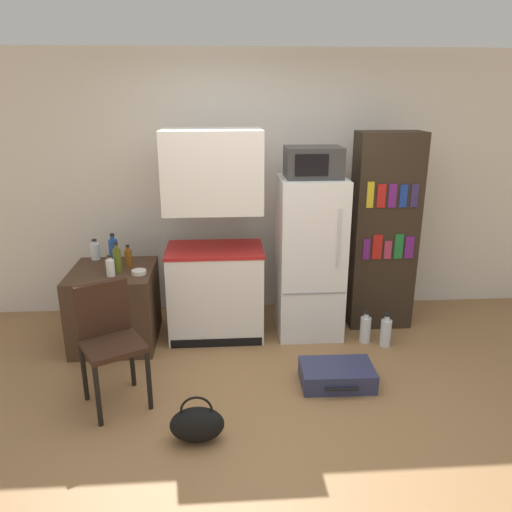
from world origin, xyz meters
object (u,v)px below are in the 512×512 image
object	(u,v)px
bottle_milk_white	(110,267)
bottle_blue_soda	(113,249)
kitchen_hutch	(214,244)
suitcase_large_flat	(337,375)
microwave	(313,162)
side_table	(115,306)
refrigerator	(310,258)
chair	(109,333)
bowl	(139,272)
bookshelf	(383,233)
water_bottle_middle	(365,329)
bottle_amber_beer	(128,257)
bottle_clear_short	(95,251)
bottle_olive_oil	(117,260)
handbag	(197,424)
water_bottle_front	(386,332)

from	to	relation	value
bottle_milk_white	bottle_blue_soda	xyz separation A→B (m)	(-0.05, 0.41, 0.03)
kitchen_hutch	suitcase_large_flat	size ratio (longest dim) A/B	3.31
microwave	kitchen_hutch	bearing A→B (deg)	179.68
side_table	refrigerator	world-z (taller)	refrigerator
microwave	chair	world-z (taller)	microwave
refrigerator	bowl	distance (m)	1.55
bookshelf	water_bottle_middle	size ratio (longest dim) A/B	6.06
side_table	bottle_blue_soda	world-z (taller)	bottle_blue_soda
bottle_amber_beer	bottle_clear_short	world-z (taller)	bottle_amber_beer
bottle_clear_short	chair	world-z (taller)	chair
kitchen_hutch	refrigerator	xyz separation A→B (m)	(0.88, -0.00, -0.15)
bottle_clear_short	water_bottle_middle	bearing A→B (deg)	-11.06
bookshelf	bottle_blue_soda	distance (m)	2.54
suitcase_large_flat	water_bottle_middle	size ratio (longest dim) A/B	1.87
bottle_olive_oil	bottle_amber_beer	bearing A→B (deg)	65.22
bowl	chair	world-z (taller)	chair
bottle_blue_soda	suitcase_large_flat	world-z (taller)	bottle_blue_soda
handbag	bottle_milk_white	bearing A→B (deg)	120.61
kitchen_hutch	bottle_blue_soda	size ratio (longest dim) A/B	7.27
bottle_clear_short	water_bottle_front	world-z (taller)	bottle_clear_short
side_table	bookshelf	world-z (taller)	bookshelf
refrigerator	bottle_milk_white	world-z (taller)	refrigerator
kitchen_hutch	bottle_olive_oil	size ratio (longest dim) A/B	6.97
refrigerator	bottle_clear_short	xyz separation A→B (m)	(-2.00, 0.22, 0.04)
kitchen_hutch	side_table	bearing A→B (deg)	-174.09
suitcase_large_flat	water_bottle_front	bearing A→B (deg)	47.00
bottle_amber_beer	water_bottle_middle	bearing A→B (deg)	-6.82
side_table	handbag	size ratio (longest dim) A/B	2.06
bottle_clear_short	suitcase_large_flat	distance (m)	2.48
water_bottle_front	refrigerator	bearing A→B (deg)	152.07
refrigerator	kitchen_hutch	bearing A→B (deg)	179.78
bowl	bottle_milk_white	bearing A→B (deg)	-173.11
chair	water_bottle_middle	distance (m)	2.29
bookshelf	suitcase_large_flat	size ratio (longest dim) A/B	3.25
side_table	bottle_amber_beer	size ratio (longest dim) A/B	3.67
kitchen_hutch	handbag	world-z (taller)	kitchen_hutch
kitchen_hutch	bottle_milk_white	size ratio (longest dim) A/B	10.40
bottle_blue_soda	bowl	size ratio (longest dim) A/B	2.06
suitcase_large_flat	water_bottle_front	world-z (taller)	water_bottle_front
handbag	water_bottle_middle	size ratio (longest dim) A/B	1.17
handbag	water_bottle_front	xyz separation A→B (m)	(1.65, 1.19, 0.01)
bottle_clear_short	kitchen_hutch	bearing A→B (deg)	-10.95
bottle_clear_short	water_bottle_middle	world-z (taller)	bottle_clear_short
bookshelf	bottle_olive_oil	xyz separation A→B (m)	(-2.44, -0.28, -0.12)
bottle_milk_white	chair	xyz separation A→B (m)	(0.13, -0.78, -0.23)
chair	bowl	bearing A→B (deg)	54.11
bottle_clear_short	water_bottle_middle	distance (m)	2.62
refrigerator	bottle_olive_oil	xyz separation A→B (m)	(-1.72, -0.16, 0.07)
kitchen_hutch	microwave	world-z (taller)	kitchen_hutch
bottle_milk_white	suitcase_large_flat	distance (m)	2.09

